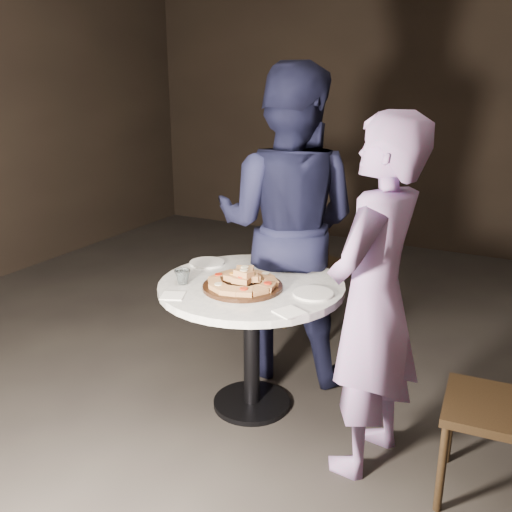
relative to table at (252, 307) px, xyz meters
The scene contains 12 objects.
floor 0.59m from the table, 65.40° to the right, with size 7.00×7.00×0.00m, color black.
table is the anchor object (origin of this frame).
serving_board 0.17m from the table, 91.63° to the right, with size 0.40×0.40×0.02m, color black.
focaccia_pile 0.20m from the table, 89.48° to the right, with size 0.35×0.36×0.10m.
plate_left 0.42m from the table, 157.40° to the left, with size 0.20×0.20×0.01m, color white.
plate_right 0.37m from the table, ahead, with size 0.20×0.20×0.01m, color white.
water_glass 0.39m from the table, 149.62° to the right, with size 0.08×0.08×0.08m, color silver.
napkin_near 0.44m from the table, 126.20° to the right, with size 0.11×0.11×0.01m, color white.
napkin_far 0.44m from the table, 37.93° to the right, with size 0.12×0.12×0.01m, color white.
chair_far 1.01m from the table, 93.49° to the left, with size 0.55×0.57×0.91m.
diner_navy 0.59m from the table, 93.31° to the left, with size 0.88×0.68×1.81m, color black.
diner_teal 0.73m from the table, 12.60° to the right, with size 0.59×0.39×1.61m, color slate.
Camera 1 is at (1.26, -2.34, 1.74)m, focal length 40.00 mm.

